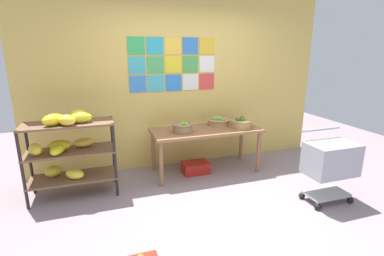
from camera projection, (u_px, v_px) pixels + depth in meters
name	position (u px, v px, depth m)	size (l,w,h in m)	color
ground	(225.00, 214.00, 3.31)	(9.37, 9.37, 0.00)	gray
back_wall_with_art	(182.00, 74.00, 4.49)	(4.81, 0.07, 2.95)	#D6B656
banana_shelf_unit	(67.00, 146.00, 3.57)	(1.08, 0.49, 1.11)	black
display_table	(206.00, 134.00, 4.33)	(1.65, 0.69, 0.69)	#91623F
fruit_basket_back_right	(183.00, 127.00, 4.11)	(0.30, 0.30, 0.15)	#8E6F4C
fruit_basket_left	(219.00, 121.00, 4.52)	(0.36, 0.36, 0.14)	tan
fruit_basket_centre	(241.00, 123.00, 4.33)	(0.30, 0.30, 0.17)	#AB894B
produce_crate_under_table	(195.00, 167.00, 4.41)	(0.40, 0.28, 0.17)	#A91E16
shopping_cart	(331.00, 161.00, 3.46)	(0.60, 0.42, 0.90)	black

